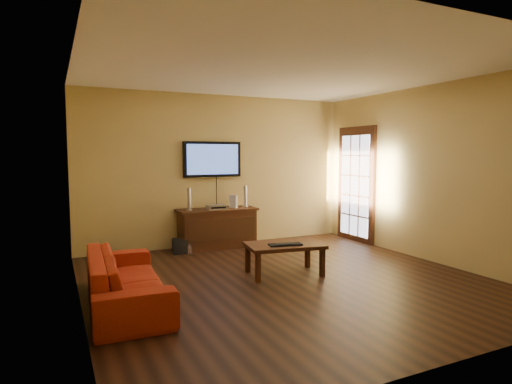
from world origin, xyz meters
TOP-DOWN VIEW (x-y plane):
  - ground_plane at (0.00, 0.00)m, footprint 5.00×5.00m
  - room_walls at (0.00, 0.62)m, footprint 5.00×5.00m
  - french_door at (2.46, 1.70)m, footprint 0.07×1.02m
  - media_console at (-0.14, 2.23)m, footprint 1.39×0.53m
  - television at (-0.14, 2.45)m, footprint 1.06×0.08m
  - coffee_table at (0.10, 0.26)m, footprint 1.11×0.77m
  - sofa at (-2.04, -0.01)m, footprint 0.67×1.98m
  - speaker_left at (-0.65, 2.22)m, footprint 0.10×0.10m
  - speaker_right at (0.41, 2.27)m, footprint 0.10×0.10m
  - av_receiver at (-0.18, 2.19)m, footprint 0.32×0.23m
  - game_console at (0.16, 2.21)m, footprint 0.11×0.17m
  - subwoofer at (-0.85, 2.11)m, footprint 0.27×0.27m
  - bottle at (-0.76, 1.87)m, footprint 0.07×0.07m
  - keyboard at (0.05, 0.15)m, footprint 0.47×0.25m

SIDE VIEW (x-z plane):
  - ground_plane at x=0.00m, z-range 0.00..0.00m
  - bottle at x=-0.76m, z-range -0.01..0.18m
  - subwoofer at x=-0.85m, z-range 0.00..0.24m
  - media_console at x=-0.14m, z-range 0.00..0.70m
  - coffee_table at x=0.10m, z-range 0.16..0.59m
  - sofa at x=-2.04m, z-range 0.00..0.76m
  - keyboard at x=0.05m, z-range 0.43..0.46m
  - av_receiver at x=-0.18m, z-range 0.69..0.77m
  - game_console at x=0.16m, z-range 0.69..0.92m
  - speaker_left at x=-0.65m, z-range 0.68..1.06m
  - speaker_right at x=0.41m, z-range 0.68..1.06m
  - french_door at x=2.46m, z-range -0.06..2.16m
  - television at x=-0.14m, z-range 1.24..1.87m
  - room_walls at x=0.00m, z-range -0.81..4.19m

